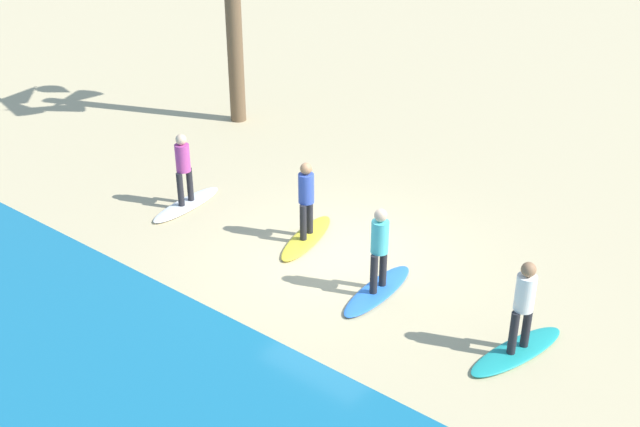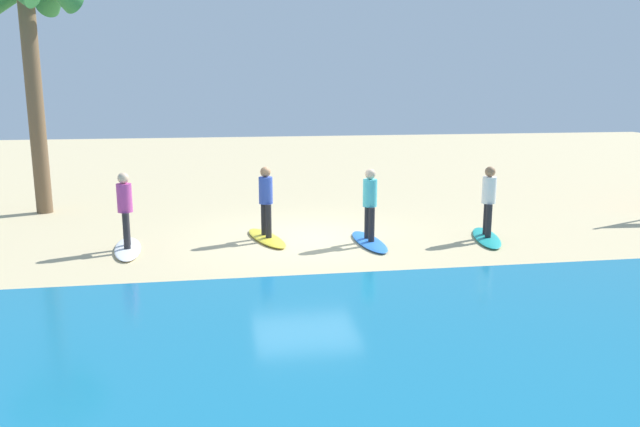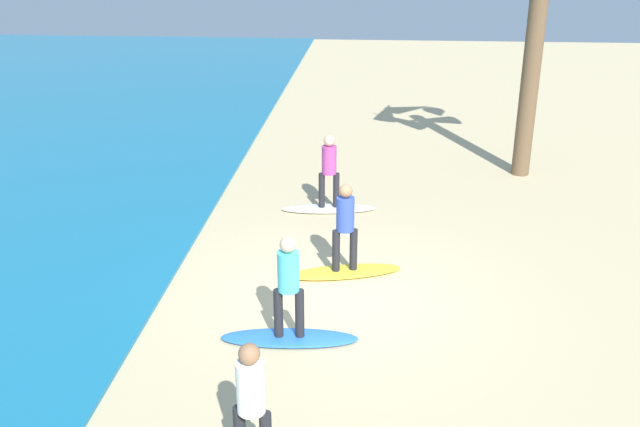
# 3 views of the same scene
# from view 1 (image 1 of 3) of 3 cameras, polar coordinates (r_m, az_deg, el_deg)

# --- Properties ---
(ground_plane) EXTENTS (60.00, 60.00, 0.00)m
(ground_plane) POSITION_cam_1_polar(r_m,az_deg,el_deg) (15.68, 1.44, -3.01)
(ground_plane) COLOR #CCB789
(surfboard_teal) EXTENTS (1.06, 2.17, 0.09)m
(surfboard_teal) POSITION_cam_1_polar(r_m,az_deg,el_deg) (13.38, 14.18, -9.72)
(surfboard_teal) COLOR teal
(surfboard_teal) RESTS_ON ground
(surfer_teal) EXTENTS (0.32, 0.45, 1.64)m
(surfer_teal) POSITION_cam_1_polar(r_m,az_deg,el_deg) (12.82, 14.68, -6.17)
(surfer_teal) COLOR #232328
(surfer_teal) RESTS_ON surfboard_teal
(surfboard_blue) EXTENTS (0.68, 2.13, 0.09)m
(surfboard_blue) POSITION_cam_1_polar(r_m,az_deg,el_deg) (14.50, 4.23, -5.63)
(surfboard_blue) COLOR blue
(surfboard_blue) RESTS_ON ground
(surfer_blue) EXTENTS (0.32, 0.46, 1.64)m
(surfer_blue) POSITION_cam_1_polar(r_m,az_deg,el_deg) (13.99, 4.37, -2.22)
(surfer_blue) COLOR #232328
(surfer_blue) RESTS_ON surfboard_blue
(surfboard_yellow) EXTENTS (1.08, 2.17, 0.09)m
(surfboard_yellow) POSITION_cam_1_polar(r_m,az_deg,el_deg) (16.18, -0.98, -1.77)
(surfboard_yellow) COLOR yellow
(surfboard_yellow) RESTS_ON ground
(surfer_yellow) EXTENTS (0.32, 0.45, 1.64)m
(surfer_yellow) POSITION_cam_1_polar(r_m,az_deg,el_deg) (15.72, -1.01, 1.38)
(surfer_yellow) COLOR #232328
(surfer_yellow) RESTS_ON surfboard_yellow
(surfboard_white) EXTENTS (0.79, 2.15, 0.09)m
(surfboard_white) POSITION_cam_1_polar(r_m,az_deg,el_deg) (17.80, -9.71, 0.67)
(surfboard_white) COLOR white
(surfboard_white) RESTS_ON ground
(surfer_white) EXTENTS (0.32, 0.46, 1.64)m
(surfer_white) POSITION_cam_1_polar(r_m,az_deg,el_deg) (17.38, -9.96, 3.59)
(surfer_white) COLOR #232328
(surfer_white) RESTS_ON surfboard_white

